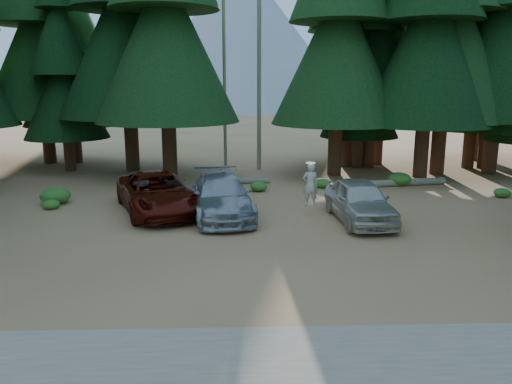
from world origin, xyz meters
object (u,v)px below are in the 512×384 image
(silver_minivan_right, at_px, (360,201))
(log_mid, at_px, (236,181))
(red_pickup, at_px, (157,193))
(silver_minivan_center, at_px, (222,196))
(log_left, at_px, (200,192))
(log_right, at_px, (395,183))
(frisbee_player, at_px, (310,185))

(silver_minivan_right, relative_size, log_mid, 1.30)
(silver_minivan_right, height_order, log_mid, silver_minivan_right)
(red_pickup, relative_size, silver_minivan_center, 1.05)
(red_pickup, xyz_separation_m, log_left, (1.43, 3.06, -0.64))
(log_left, distance_m, log_mid, 2.90)
(silver_minivan_center, relative_size, log_right, 1.00)
(silver_minivan_right, distance_m, log_mid, 8.41)
(silver_minivan_center, distance_m, log_right, 9.87)
(silver_minivan_center, bearing_deg, log_right, 24.17)
(red_pickup, height_order, silver_minivan_center, red_pickup)
(red_pickup, relative_size, frisbee_player, 3.30)
(frisbee_player, bearing_deg, silver_minivan_right, 149.23)
(log_mid, distance_m, log_right, 7.91)
(silver_minivan_right, xyz_separation_m, log_mid, (-4.62, 7.00, -0.63))
(silver_minivan_right, height_order, log_left, silver_minivan_right)
(log_left, xyz_separation_m, log_right, (9.47, 1.54, 0.03))
(frisbee_player, relative_size, log_right, 0.32)
(silver_minivan_center, xyz_separation_m, frisbee_player, (3.38, -0.11, 0.46))
(red_pickup, bearing_deg, log_right, 2.41)
(red_pickup, height_order, log_right, red_pickup)
(silver_minivan_right, bearing_deg, red_pickup, 164.75)
(red_pickup, height_order, silver_minivan_right, silver_minivan_right)
(frisbee_player, distance_m, log_mid, 6.94)
(red_pickup, relative_size, log_right, 1.05)
(frisbee_player, bearing_deg, log_right, -139.40)
(red_pickup, xyz_separation_m, log_mid, (3.03, 5.48, -0.63))
(log_left, bearing_deg, red_pickup, -137.60)
(frisbee_player, height_order, log_right, frisbee_player)
(silver_minivan_right, xyz_separation_m, log_right, (3.24, 6.12, -0.60))
(log_left, relative_size, log_right, 0.71)
(red_pickup, distance_m, frisbee_player, 5.99)
(silver_minivan_right, height_order, log_right, silver_minivan_right)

